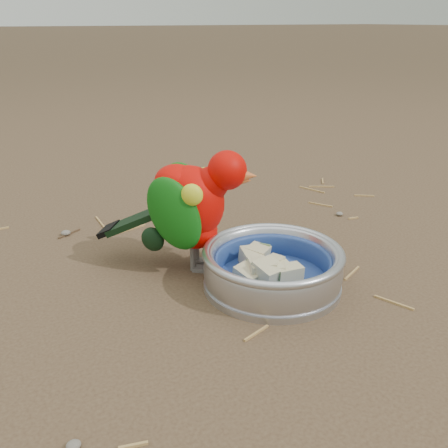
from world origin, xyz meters
TOP-DOWN VIEW (x-y plane):
  - ground at (0.00, 0.00)m, footprint 60.00×60.00m
  - food_bowl at (0.00, -0.01)m, footprint 0.20×0.20m
  - bowl_wall at (0.00, -0.01)m, footprint 0.20×0.20m
  - fruit_wedges at (0.00, -0.01)m, footprint 0.12×0.12m
  - lory_parrot at (-0.07, 0.10)m, footprint 0.24×0.23m
  - ground_debris at (-0.01, 0.08)m, footprint 0.90×0.80m

SIDE VIEW (x-z plane):
  - ground at x=0.00m, z-range 0.00..0.00m
  - ground_debris at x=-0.01m, z-range 0.00..0.01m
  - food_bowl at x=0.00m, z-range 0.00..0.02m
  - fruit_wedges at x=0.00m, z-range 0.02..0.05m
  - bowl_wall at x=0.00m, z-range 0.02..0.06m
  - lory_parrot at x=-0.07m, z-range 0.00..0.18m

